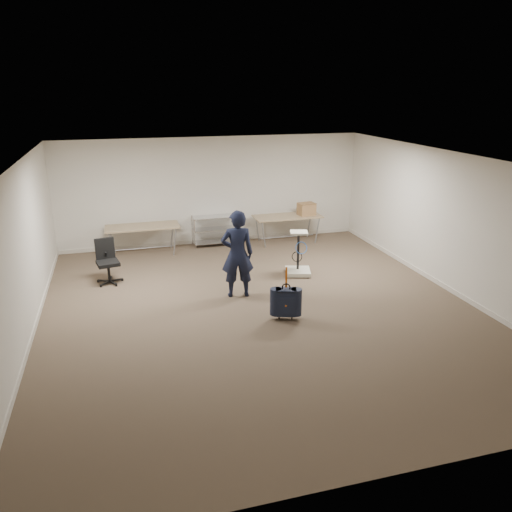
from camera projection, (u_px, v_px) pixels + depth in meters
name	position (u px, v px, depth m)	size (l,w,h in m)	color
ground	(260.00, 309.00, 9.45)	(9.00, 9.00, 0.00)	#4D3E2F
room_shell	(242.00, 281.00, 10.70)	(8.00, 9.00, 9.00)	silver
folding_table_left	(142.00, 228.00, 12.35)	(1.80, 0.75, 0.73)	#8E7757
folding_table_right	(287.00, 218.00, 13.32)	(1.80, 0.75, 0.73)	#8E7757
wire_shelf	(216.00, 229.00, 13.14)	(1.22, 0.47, 0.80)	silver
person	(237.00, 254.00, 9.78)	(0.64, 0.42, 1.77)	black
suitcase	(286.00, 302.00, 8.92)	(0.41, 0.31, 1.00)	black
office_chair	(108.00, 270.00, 10.65)	(0.58, 0.58, 0.95)	black
equipment_cart	(298.00, 263.00, 11.12)	(0.67, 0.67, 1.00)	beige
cardboard_box	(306.00, 209.00, 13.36)	(0.43, 0.32, 0.32)	#996C47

